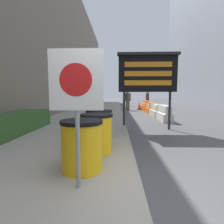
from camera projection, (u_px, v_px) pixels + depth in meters
The scene contains 18 objects.
ground_plane at pixel (144, 201), 2.40m from camera, with size 120.00×120.00×0.00m, color #474749.
building_left_facade at pixel (55, 27), 11.69m from camera, with size 0.40×50.40×11.97m.
hedge_strip at pixel (12, 124), 5.67m from camera, with size 0.90×4.08×0.66m.
barrel_drum_foreground at pixel (82, 145), 2.97m from camera, with size 0.71×0.71×0.86m.
barrel_drum_middle at pixel (97, 133), 3.89m from camera, with size 0.71×0.71×0.86m.
barrel_drum_back at pixel (99, 126), 4.82m from camera, with size 0.71×0.71×0.86m.
warning_sign at pixel (76, 90), 2.29m from camera, with size 0.71×0.08×1.88m.
message_board at pixel (148, 74), 7.12m from camera, with size 2.48×0.36×3.12m.
jersey_barrier_white at pixel (164, 114), 9.71m from camera, with size 0.53×1.71×0.86m.
jersey_barrier_cream at pixel (156, 111), 11.83m from camera, with size 0.59×1.97×0.80m.
jersey_barrier_orange_near at pixel (150, 108), 13.91m from camera, with size 0.62×1.86×0.85m.
jersey_barrier_orange_far at pixel (146, 106), 16.07m from camera, with size 0.64×2.06×0.90m.
traffic_cone_near at pixel (139, 106), 16.77m from camera, with size 0.42×0.42×0.75m.
traffic_cone_mid at pixel (155, 109), 13.74m from camera, with size 0.36×0.36×0.64m.
traffic_cone_far at pixel (158, 106), 17.05m from camera, with size 0.34×0.34×0.60m.
traffic_light_near_curb at pixel (127, 81), 21.13m from camera, with size 0.28×0.45×4.24m.
pedestrian_worker at pixel (147, 99), 16.66m from camera, with size 0.39×0.53×1.80m.
pedestrian_passerby at pixel (128, 99), 16.17m from camera, with size 0.52×0.54×1.80m.
Camera 1 is at (-0.36, -2.28, 1.46)m, focal length 28.00 mm.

